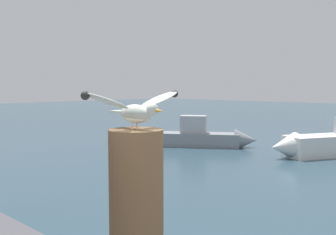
% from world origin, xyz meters
% --- Properties ---
extents(mooring_post, '(0.30, 0.30, 1.06)m').
position_xyz_m(mooring_post, '(-1.14, -0.27, 1.91)').
color(mooring_post, '#4C3823').
rests_on(mooring_post, harbor_quay).
extents(seagull, '(0.39, 0.66, 0.21)m').
position_xyz_m(seagull, '(-1.14, -0.27, 2.56)').
color(seagull, tan).
rests_on(seagull, mooring_post).
extents(boat_white, '(3.25, 5.03, 1.52)m').
position_xyz_m(boat_white, '(-5.56, 13.44, 0.47)').
color(boat_white, silver).
rests_on(boat_white, ground_plane).
extents(boat_grey, '(4.06, 3.18, 1.52)m').
position_xyz_m(boat_grey, '(-10.25, 12.12, 0.42)').
color(boat_grey, gray).
rests_on(boat_grey, ground_plane).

